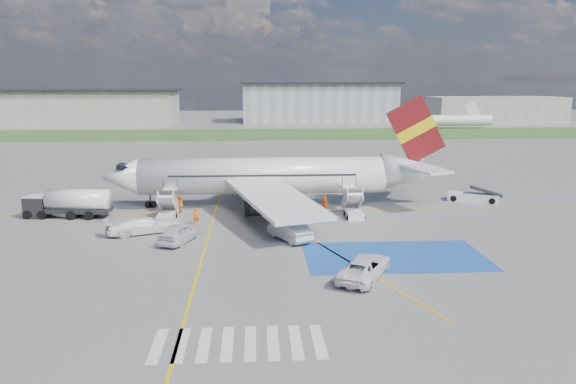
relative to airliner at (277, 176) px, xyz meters
name	(u,v)px	position (x,y,z in m)	size (l,w,h in m)	color
ground	(266,244)	(-1.51, -14.00, -3.39)	(400.00, 400.00, 0.00)	#60605E
grass_strip	(257,134)	(-1.51, 81.00, -3.39)	(400.00, 30.00, 0.01)	#2D4C1E
taxiway_line_main	(263,211)	(-1.51, -2.00, -3.39)	(120.00, 0.20, 0.01)	gold
taxiway_line_cross	(193,289)	(-6.51, -24.00, -3.39)	(0.20, 60.00, 0.01)	gold
taxiway_line_diag	(263,211)	(-1.51, -2.00, -3.39)	(0.20, 60.00, 0.01)	gold
staging_box	(395,256)	(8.49, -18.00, -3.39)	(14.00, 8.00, 0.01)	#19469A
crosswalk	(239,343)	(-3.31, -32.00, -3.39)	(9.00, 4.00, 0.01)	silver
terminal_west	(75,107)	(-56.51, 116.00, 1.61)	(60.00, 22.00, 10.00)	gray
terminal_centre	(319,103)	(18.49, 121.00, 2.61)	(48.00, 18.00, 12.00)	gray
terminal_east	(495,110)	(73.49, 114.00, 0.61)	(40.00, 16.00, 8.00)	gray
airliner	(277,176)	(0.00, 0.00, 0.00)	(36.81, 32.95, 11.92)	silver
airstairs_fwd	(167,214)	(-11.01, -5.30, -2.77)	(1.90, 5.20, 3.60)	silver
airstairs_aft	(354,211)	(7.49, -5.30, -2.77)	(1.90, 5.20, 3.60)	silver
fuel_tanker	(68,206)	(-20.93, -3.57, -2.20)	(8.52, 3.14, 2.84)	black
gpu_cart	(64,210)	(-21.52, -3.38, -2.71)	(2.10, 1.72, 1.52)	silver
belt_loader	(473,197)	(22.30, 1.23, -2.95)	(6.04, 3.90, 1.76)	silver
car_silver_a	(179,233)	(-8.82, -13.15, -2.58)	(1.93, 4.80, 1.64)	silver
car_silver_b	(290,231)	(0.58, -12.92, -2.57)	(1.74, 5.00, 1.65)	#AFB2B6
van_white_a	(365,263)	(5.25, -22.40, -2.42)	(2.40, 5.21, 1.95)	white
van_white_b	(144,222)	(-12.25, -10.02, -2.39)	(2.07, 5.10, 2.00)	white
crew_fwd	(196,216)	(-7.96, -7.11, -2.59)	(0.58, 0.38, 1.60)	#EE600C
crew_nose	(179,204)	(-10.13, -2.38, -2.48)	(0.89, 0.69, 1.83)	orange
crew_aft	(325,205)	(4.81, -3.61, -2.44)	(1.12, 0.47, 1.91)	orange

